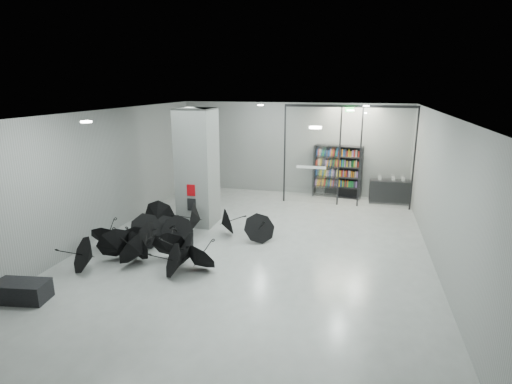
% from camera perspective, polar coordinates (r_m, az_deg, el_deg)
% --- Properties ---
extents(room, '(14.00, 14.02, 4.01)m').
position_cam_1_polar(room, '(11.40, -0.38, 5.06)').
color(room, gray).
rests_on(room, ground).
extents(column, '(1.20, 1.20, 4.00)m').
position_cam_1_polar(column, '(14.21, -8.15, 3.40)').
color(column, slate).
rests_on(column, ground).
extents(fire_cabinet, '(0.28, 0.04, 0.38)m').
position_cam_1_polar(fire_cabinet, '(13.79, -9.02, 0.25)').
color(fire_cabinet, '#A50A07').
rests_on(fire_cabinet, column).
extents(info_panel, '(0.30, 0.03, 0.42)m').
position_cam_1_polar(info_panel, '(13.92, -8.94, -1.75)').
color(info_panel, black).
rests_on(info_panel, column).
extents(exit_sign, '(0.30, 0.06, 0.15)m').
position_cam_1_polar(exit_sign, '(16.21, 12.88, 11.07)').
color(exit_sign, '#0CE533').
rests_on(exit_sign, room).
extents(glass_partition, '(5.06, 0.08, 4.00)m').
position_cam_1_polar(glass_partition, '(16.59, 12.55, 5.46)').
color(glass_partition, silver).
rests_on(glass_partition, ground).
extents(bench, '(1.48, 0.81, 0.45)m').
position_cam_1_polar(bench, '(11.00, -30.28, -11.79)').
color(bench, black).
rests_on(bench, ground).
extents(bookshelf, '(2.08, 0.72, 2.24)m').
position_cam_1_polar(bookshelf, '(18.02, 11.29, 2.82)').
color(bookshelf, black).
rests_on(bookshelf, ground).
extents(shop_counter, '(1.62, 0.69, 0.96)m').
position_cam_1_polar(shop_counter, '(17.77, 18.06, 0.08)').
color(shop_counter, black).
rests_on(shop_counter, ground).
extents(umbrella_cluster, '(5.36, 4.66, 1.28)m').
position_cam_1_polar(umbrella_cluster, '(12.28, -12.85, -6.88)').
color(umbrella_cluster, black).
rests_on(umbrella_cluster, ground).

